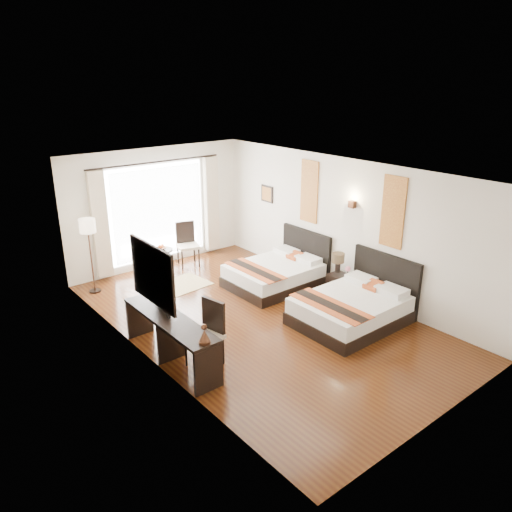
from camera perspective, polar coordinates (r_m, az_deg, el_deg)
floor at (r=9.48m, az=0.28°, el=-7.23°), size 4.50×7.50×0.01m
ceiling at (r=8.56m, az=0.31°, el=9.63°), size 4.50×7.50×0.02m
wall_headboard at (r=10.42m, az=9.91°, el=3.38°), size 0.01×7.50×2.80m
wall_desk at (r=7.79m, az=-12.60°, el=-2.65°), size 0.01×7.50×2.80m
wall_window at (r=11.93m, az=-11.24°, el=5.42°), size 4.50×0.01×2.80m
wall_entry at (r=6.70m, az=21.25°, el=-7.50°), size 4.50×0.01×2.80m
window_glass at (r=11.94m, az=-11.17°, el=4.95°), size 2.40×0.02×2.20m
sheer_curtain at (r=11.89m, az=-11.03°, el=4.89°), size 2.30×0.02×2.10m
drape_left at (r=11.28m, az=-17.40°, el=3.40°), size 0.35×0.14×2.35m
drape_right at (r=12.58m, az=-5.12°, el=5.93°), size 0.35×0.14×2.35m
art_panel_near at (r=9.56m, az=15.39°, el=4.86°), size 0.03×0.50×1.35m
art_panel_far at (r=10.92m, az=6.11°, el=7.32°), size 0.03×0.50×1.35m
wall_sconce at (r=10.09m, az=10.93°, el=5.82°), size 0.10×0.14×0.14m
mirror_frame at (r=7.55m, az=-11.75°, el=-2.07°), size 0.04×1.25×0.95m
mirror_glass at (r=7.57m, az=-11.59°, el=-2.03°), size 0.01×1.12×0.82m
bed_near at (r=9.42m, az=11.08°, el=-5.77°), size 2.02×1.57×1.13m
bed_far at (r=10.83m, az=2.42°, el=-1.94°), size 1.94×1.51×1.09m
nightstand at (r=10.48m, az=9.60°, el=-3.33°), size 0.38×0.48×0.46m
table_lamp at (r=10.33m, az=9.37°, el=-0.37°), size 0.26×0.26×0.41m
vase at (r=10.27m, az=10.44°, el=-1.86°), size 0.13×0.13×0.13m
console_desk at (r=8.15m, az=-9.72°, el=-9.34°), size 0.50×2.20×0.76m
television at (r=8.21m, az=-11.29°, el=-4.36°), size 0.34×0.86×0.49m
bronze_figurine at (r=7.15m, az=-5.92°, el=-8.96°), size 0.22×0.22×0.26m
desk_chair at (r=8.00m, az=-5.77°, el=-10.21°), size 0.58×0.58×1.06m
floor_lamp at (r=10.69m, az=-18.66°, el=2.74°), size 0.32×0.32×1.60m
side_table at (r=11.71m, az=-10.65°, el=-0.56°), size 0.49×0.49×0.57m
fruit_bowl at (r=11.59m, az=-10.77°, el=0.85°), size 0.25×0.25×0.05m
window_chair at (r=12.07m, az=-7.78°, el=0.41°), size 0.60×0.60×1.04m
jute_rug at (r=10.99m, az=-8.94°, el=-3.42°), size 1.40×1.02×0.01m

